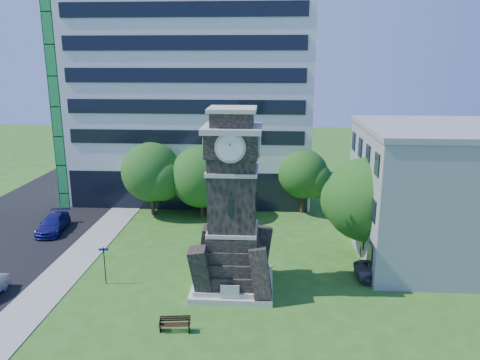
# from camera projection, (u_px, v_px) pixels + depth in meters

# --- Properties ---
(ground) EXTENTS (160.00, 160.00, 0.00)m
(ground) POSITION_uv_depth(u_px,v_px,m) (185.00, 299.00, 30.34)
(ground) COLOR #285C1A
(ground) RESTS_ON ground
(sidewalk) EXTENTS (3.00, 70.00, 0.06)m
(sidewalk) POSITION_uv_depth(u_px,v_px,m) (74.00, 263.00, 35.76)
(sidewalk) COLOR gray
(sidewalk) RESTS_ON ground
(clock_tower) EXTENTS (5.40, 5.40, 12.22)m
(clock_tower) POSITION_uv_depth(u_px,v_px,m) (233.00, 213.00, 30.75)
(clock_tower) COLOR beige
(clock_tower) RESTS_ON ground
(office_tall) EXTENTS (26.20, 15.11, 28.60)m
(office_tall) POSITION_uv_depth(u_px,v_px,m) (194.00, 67.00, 51.92)
(office_tall) COLOR white
(office_tall) RESTS_ON ground
(office_low) EXTENTS (15.20, 12.20, 10.40)m
(office_low) POSITION_uv_depth(u_px,v_px,m) (461.00, 194.00, 35.49)
(office_low) COLOR gray
(office_low) RESTS_ON ground
(car_street_north) EXTENTS (2.65, 5.23, 1.45)m
(car_street_north) POSITION_uv_depth(u_px,v_px,m) (53.00, 224.00, 42.12)
(car_street_north) COLOR navy
(car_street_north) RESTS_ON ground
(car_east_lot) EXTENTS (5.00, 2.37, 1.38)m
(car_east_lot) POSITION_uv_depth(u_px,v_px,m) (390.00, 271.00, 32.92)
(car_east_lot) COLOR #545459
(car_east_lot) RESTS_ON ground
(park_bench) EXTENTS (1.76, 0.47, 0.91)m
(park_bench) POSITION_uv_depth(u_px,v_px,m) (175.00, 323.00, 26.73)
(park_bench) COLOR black
(park_bench) RESTS_ON ground
(street_sign) EXTENTS (0.66, 0.07, 2.73)m
(street_sign) POSITION_uv_depth(u_px,v_px,m) (104.00, 261.00, 32.02)
(street_sign) COLOR black
(street_sign) RESTS_ON ground
(tree_nw) EXTENTS (6.39, 5.81, 7.31)m
(tree_nw) POSITION_uv_depth(u_px,v_px,m) (152.00, 174.00, 45.78)
(tree_nw) COLOR #332114
(tree_nw) RESTS_ON ground
(tree_nc) EXTENTS (6.66, 6.05, 7.11)m
(tree_nc) POSITION_uv_depth(u_px,v_px,m) (203.00, 178.00, 45.30)
(tree_nc) COLOR #332114
(tree_nc) RESTS_ON ground
(tree_ne) EXTENTS (5.41, 4.92, 6.50)m
(tree_ne) POSITION_uv_depth(u_px,v_px,m) (304.00, 175.00, 46.58)
(tree_ne) COLOR #332114
(tree_ne) RESTS_ON ground
(tree_east) EXTENTS (6.96, 6.33, 8.11)m
(tree_east) POSITION_uv_depth(u_px,v_px,m) (367.00, 202.00, 35.02)
(tree_east) COLOR #332114
(tree_east) RESTS_ON ground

